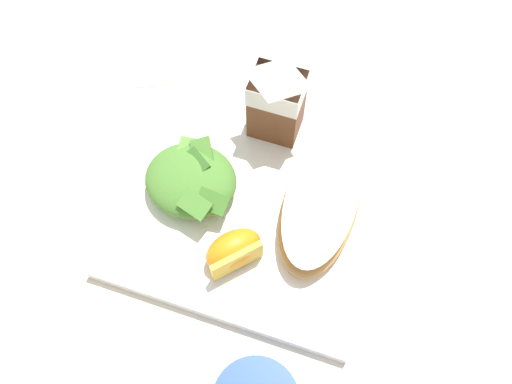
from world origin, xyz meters
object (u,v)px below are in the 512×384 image
(cheesy_pizza_bread, at_px, (321,203))
(green_salad_pile, at_px, (191,180))
(white_plate, at_px, (256,199))
(orange_wedge_front, at_px, (230,249))
(paper_napkin, at_px, (175,50))
(milk_carton, at_px, (277,97))

(cheesy_pizza_bread, height_order, green_salad_pile, green_salad_pile)
(white_plate, height_order, cheesy_pizza_bread, cheesy_pizza_bread)
(orange_wedge_front, bearing_deg, paper_napkin, 123.93)
(green_salad_pile, height_order, paper_napkin, green_salad_pile)
(orange_wedge_front, bearing_deg, green_salad_pile, 137.59)
(white_plate, xyz_separation_m, green_salad_pile, (-0.07, -0.01, 0.03))
(white_plate, bearing_deg, paper_napkin, 134.38)
(milk_carton, relative_size, paper_napkin, 1.00)
(milk_carton, height_order, paper_napkin, milk_carton)
(green_salad_pile, relative_size, orange_wedge_front, 1.46)
(cheesy_pizza_bread, bearing_deg, milk_carton, 131.77)
(paper_napkin, bearing_deg, green_salad_pile, -61.86)
(cheesy_pizza_bread, xyz_separation_m, paper_napkin, (-0.24, 0.17, -0.03))
(orange_wedge_front, bearing_deg, white_plate, 87.85)
(white_plate, xyz_separation_m, milk_carton, (-0.01, 0.09, 0.07))
(white_plate, relative_size, milk_carton, 2.55)
(cheesy_pizza_bread, distance_m, paper_napkin, 0.29)
(cheesy_pizza_bread, bearing_deg, paper_napkin, 145.06)
(white_plate, bearing_deg, orange_wedge_front, -92.15)
(white_plate, xyz_separation_m, orange_wedge_front, (-0.00, -0.07, 0.03))
(orange_wedge_front, height_order, paper_napkin, orange_wedge_front)
(white_plate, distance_m, milk_carton, 0.11)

